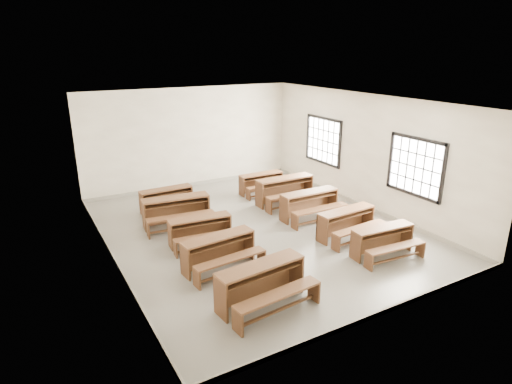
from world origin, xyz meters
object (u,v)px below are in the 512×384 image
desk_set_4 (167,198)px  desk_set_7 (310,203)px  desk_set_8 (286,189)px  desk_set_2 (201,229)px  desk_set_6 (347,221)px  desk_set_0 (262,282)px  desk_set_3 (177,209)px  desk_set_9 (262,182)px  desk_set_1 (220,250)px  desk_set_5 (383,239)px

desk_set_4 → desk_set_7: bearing=-38.8°
desk_set_7 → desk_set_8: bearing=88.0°
desk_set_2 → desk_set_6: bearing=-18.0°
desk_set_0 → desk_set_3: (-0.09, 4.15, 0.00)m
desk_set_0 → desk_set_9: bearing=54.1°
desk_set_6 → desk_set_0: bearing=-159.2°
desk_set_3 → desk_set_4: (0.11, 1.12, -0.06)m
desk_set_6 → desk_set_1: bearing=174.5°
desk_set_8 → desk_set_4: bearing=161.9°
desk_set_0 → desk_set_7: 4.29m
desk_set_2 → desk_set_9: size_ratio=1.07×
desk_set_2 → desk_set_9: desk_set_2 is taller
desk_set_2 → desk_set_4: size_ratio=1.02×
desk_set_9 → desk_set_8: bearing=-83.4°
desk_set_4 → desk_set_5: size_ratio=0.98×
desk_set_0 → desk_set_3: bearing=85.6°
desk_set_7 → desk_set_9: bearing=92.1°
desk_set_0 → desk_set_1: (-0.10, 1.57, -0.03)m
desk_set_2 → desk_set_6: desk_set_6 is taller
desk_set_6 → desk_set_7: 1.44m
desk_set_2 → desk_set_3: 1.33m
desk_set_0 → desk_set_7: bearing=36.5°
desk_set_2 → desk_set_3: (-0.10, 1.32, 0.06)m
desk_set_8 → desk_set_9: desk_set_8 is taller
desk_set_5 → desk_set_6: bearing=97.2°
desk_set_3 → desk_set_6: 4.28m
desk_set_6 → desk_set_9: desk_set_6 is taller
desk_set_5 → desk_set_8: (-0.03, 3.84, 0.07)m
desk_set_0 → desk_set_9: 6.17m
desk_set_6 → desk_set_9: size_ratio=1.12×
desk_set_3 → desk_set_9: bearing=26.7°
desk_set_5 → desk_set_9: size_ratio=1.07×
desk_set_7 → desk_set_8: size_ratio=0.94×
desk_set_1 → desk_set_5: 3.59m
desk_set_1 → desk_set_8: size_ratio=0.93×
desk_set_3 → desk_set_7: size_ratio=1.08×
desk_set_0 → desk_set_6: desk_set_0 is taller
desk_set_7 → desk_set_2: bearing=-178.7°
desk_set_7 → desk_set_1: bearing=-157.8°
desk_set_0 → desk_set_4: desk_set_0 is taller
desk_set_6 → desk_set_7: (-0.04, 1.44, 0.02)m
desk_set_3 → desk_set_5: (3.36, -3.83, -0.06)m
desk_set_4 → desk_set_1: bearing=-93.6°
desk_set_5 → desk_set_6: 1.13m
desk_set_2 → desk_set_5: bearing=-32.2°
desk_set_4 → desk_set_9: 3.09m
desk_set_0 → desk_set_4: 5.27m
desk_set_5 → desk_set_8: 3.84m
desk_set_4 → desk_set_6: desk_set_6 is taller
desk_set_0 → desk_set_7: size_ratio=1.07×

